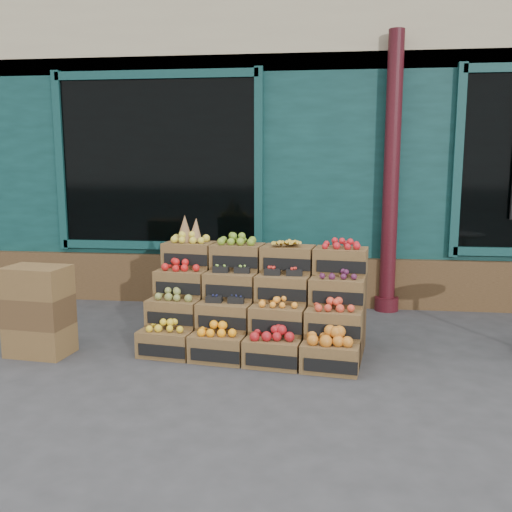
# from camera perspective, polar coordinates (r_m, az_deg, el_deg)

# --- Properties ---
(ground) EXTENTS (60.00, 60.00, 0.00)m
(ground) POSITION_cam_1_polar(r_m,az_deg,el_deg) (5.05, 1.28, -10.93)
(ground) COLOR #373739
(ground) RESTS_ON ground
(shop_facade) EXTENTS (12.00, 6.24, 4.80)m
(shop_facade) POSITION_cam_1_polar(r_m,az_deg,el_deg) (9.85, 4.51, 13.16)
(shop_facade) COLOR #103937
(shop_facade) RESTS_ON ground
(crate_display) EXTENTS (2.09, 1.21, 1.24)m
(crate_display) POSITION_cam_1_polar(r_m,az_deg,el_deg) (5.39, 0.06, -5.33)
(crate_display) COLOR brown
(crate_display) RESTS_ON ground
(spare_crates) EXTENTS (0.59, 0.44, 0.82)m
(spare_crates) POSITION_cam_1_polar(r_m,az_deg,el_deg) (5.58, -20.92, -5.14)
(spare_crates) COLOR brown
(spare_crates) RESTS_ON ground
(shopkeeper) EXTENTS (0.84, 0.64, 2.06)m
(shopkeeper) POSITION_cam_1_polar(r_m,az_deg,el_deg) (7.86, -11.82, 3.95)
(shopkeeper) COLOR #1B6129
(shopkeeper) RESTS_ON ground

